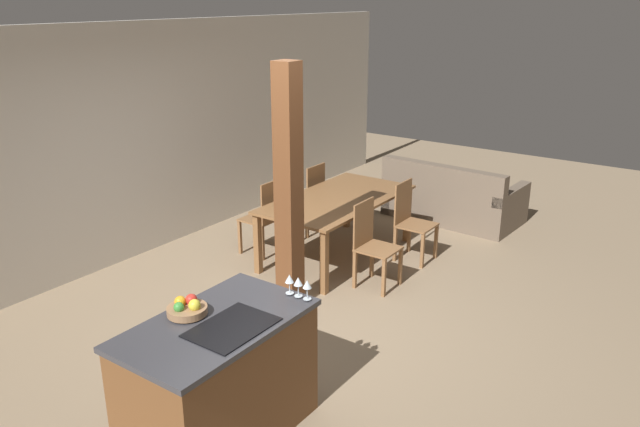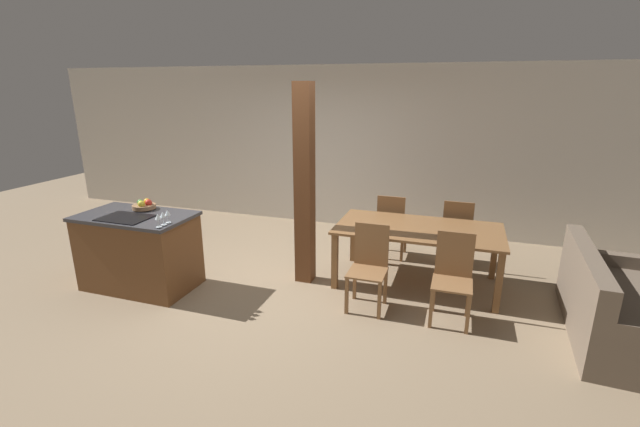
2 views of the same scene
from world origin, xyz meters
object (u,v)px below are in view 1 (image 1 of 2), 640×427
fruit_bowl (187,308)px  dining_chair_far_right (309,198)px  dining_chair_near_left (372,243)px  wine_glass_far (289,279)px  wine_glass_middle (298,282)px  dining_chair_far_left (265,216)px  timber_post (289,191)px  kitchen_island (219,380)px  dining_chair_near_right (411,220)px  dining_table (337,204)px  couch (452,200)px  wine_glass_near (307,285)px

fruit_bowl → dining_chair_far_right: (3.65, 1.66, -0.49)m
dining_chair_near_left → wine_glass_far: bearing=-165.2°
wine_glass_middle → dining_chair_far_left: (2.13, 2.12, -0.55)m
wine_glass_middle → dining_chair_far_right: (3.01, 2.12, -0.55)m
fruit_bowl → timber_post: bearing=17.4°
kitchen_island → timber_post: bearing=23.9°
dining_chair_near_right → dining_chair_far_left: size_ratio=1.00×
dining_chair_near_right → timber_post: size_ratio=0.38×
timber_post → wine_glass_middle: bearing=-139.8°
wine_glass_middle → wine_glass_far: 0.08m
dining_chair_far_left → dining_chair_far_right: same height
wine_glass_far → timber_post: bearing=38.0°
dining_chair_near_left → timber_post: bearing=155.6°
wine_glass_far → dining_chair_far_right: bearing=34.1°
kitchen_island → wine_glass_far: wine_glass_far is taller
dining_chair_near_left → dining_table: bearing=59.2°
dining_chair_far_left → dining_chair_far_right: bearing=-180.0°
fruit_bowl → dining_chair_near_right: 3.69m
fruit_bowl → dining_chair_far_left: fruit_bowl is taller
dining_chair_near_right → couch: bearing=6.0°
dining_chair_near_right → dining_chair_far_right: size_ratio=1.00×
dining_chair_far_right → dining_chair_near_left: bearing=59.2°
kitchen_island → dining_chair_near_right: size_ratio=1.44×
couch → wine_glass_far: bearing=102.1°
wine_glass_near → dining_chair_far_right: size_ratio=0.16×
wine_glass_middle → dining_chair_near_left: size_ratio=0.16×
dining_chair_far_right → couch: 2.06m
dining_table → timber_post: size_ratio=0.81×
dining_table → dining_chair_far_left: 0.88m
dining_table → wine_glass_near: bearing=-150.5°
kitchen_island → dining_chair_near_left: (2.73, 0.40, 0.02)m
kitchen_island → dining_chair_near_left: dining_chair_near_left is taller
wine_glass_far → dining_chair_near_left: (2.13, 0.56, -0.55)m
dining_chair_near_left → dining_chair_near_right: bearing=0.0°
dining_table → dining_chair_near_left: bearing=-120.8°
kitchen_island → couch: (5.19, 0.57, -0.18)m
wine_glass_middle → wine_glass_far: bearing=90.0°
couch → dining_table: bearing=77.2°
wine_glass_far → dining_table: bearing=26.8°
dining_table → dining_chair_far_left: size_ratio=2.11×
wine_glass_near → couch: 4.74m
dining_table → dining_chair_near_right: dining_chair_near_right is taller
dining_table → dining_chair_near_left: size_ratio=2.11×
wine_glass_far → dining_chair_near_right: size_ratio=0.16×
kitchen_island → couch: bearing=6.3°
dining_chair_near_left → dining_chair_far_right: size_ratio=1.00×
dining_table → dining_chair_near_right: bearing=-59.2°
dining_chair_near_left → couch: (2.46, 0.17, -0.20)m
wine_glass_middle → dining_chair_near_left: bearing=16.7°
dining_chair_near_right → dining_chair_near_left: bearing=180.0°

